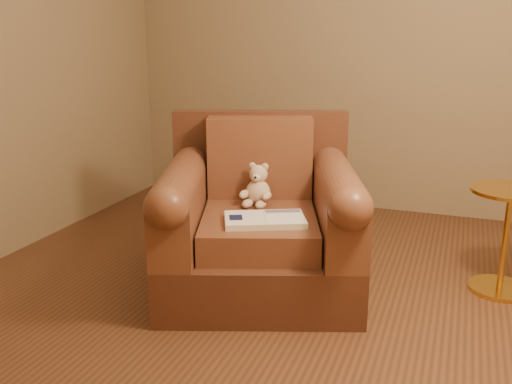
% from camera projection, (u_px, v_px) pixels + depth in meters
% --- Properties ---
extents(floor, '(4.00, 4.00, 0.00)m').
position_uv_depth(floor, '(287.00, 306.00, 3.14)').
color(floor, brown).
rests_on(floor, ground).
extents(armchair, '(1.37, 1.34, 0.98)m').
position_uv_depth(armchair, '(259.00, 224.00, 3.31)').
color(armchair, '#4F2A1A').
rests_on(armchair, floor).
extents(teddy_bear, '(0.19, 0.21, 0.25)m').
position_uv_depth(teddy_bear, '(257.00, 189.00, 3.35)').
color(teddy_bear, beige).
rests_on(teddy_bear, armchair).
extents(guidebook, '(0.50, 0.41, 0.03)m').
position_uv_depth(guidebook, '(265.00, 220.00, 3.05)').
color(guidebook, beige).
rests_on(guidebook, armchair).
extents(side_table, '(0.44, 0.44, 0.61)m').
position_uv_depth(side_table, '(506.00, 237.00, 3.24)').
color(side_table, gold).
rests_on(side_table, floor).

